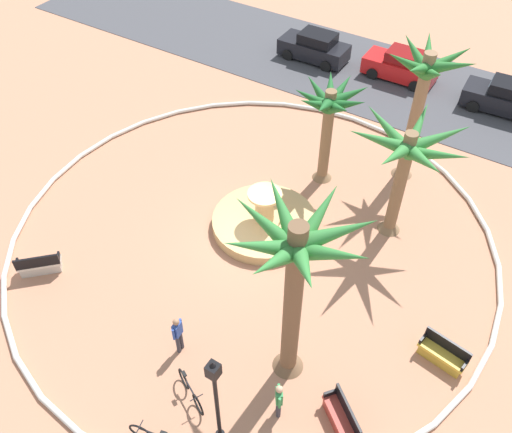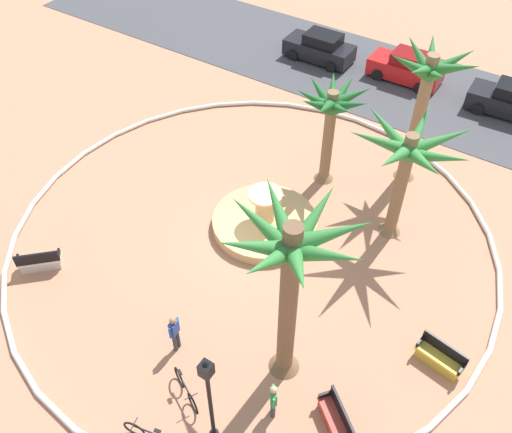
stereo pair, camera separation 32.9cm
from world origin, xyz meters
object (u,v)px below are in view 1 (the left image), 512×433
Objects in this scene: palm_tree_mid_plaza at (295,268)px; parked_car_third at (505,98)px; bench_west at (341,419)px; bicycle_red_frame at (191,391)px; palm_tree_by_curb at (423,87)px; person_cyclist_helmet at (279,399)px; palm_tree_far_side at (407,157)px; parked_car_second at (401,66)px; fountain at (264,221)px; bench_east at (40,266)px; parked_car_leftmost at (314,47)px; palm_tree_near_fountain at (329,110)px; lamppost at (216,398)px; bench_north at (442,355)px; person_cyclist_photo at (178,333)px.

palm_tree_mid_plaza is 19.37m from parked_car_third.
palm_tree_mid_plaza is at bearing 160.08° from bench_west.
parked_car_third reaches higher than bicycle_red_frame.
palm_tree_by_curb is 3.92× the size of person_cyclist_helmet.
palm_tree_far_side reaches higher than parked_car_second.
fountain is 2.87× the size of bench_east.
palm_tree_by_curb is 13.31m from person_cyclist_helmet.
palm_tree_mid_plaza is at bearing 51.62° from bicycle_red_frame.
parked_car_third is at bearing -1.91° from parked_car_second.
parked_car_leftmost is at bearing 130.70° from palm_tree_far_side.
palm_tree_by_curb is at bearing -40.50° from parked_car_leftmost.
bench_east is 19.83m from parked_car_leftmost.
palm_tree_near_fountain reaches higher than parked_car_third.
lamppost is 2.70× the size of person_cyclist_helmet.
fountain is at bearing 128.35° from palm_tree_mid_plaza.
palm_tree_by_curb is 16.41m from bench_east.
palm_tree_mid_plaza is 11.09m from bench_east.
palm_tree_mid_plaza reaches higher than bicycle_red_frame.
bench_east is (-9.48, -12.72, -4.22)m from palm_tree_by_curb.
fountain reaches higher than bench_north.
palm_tree_near_fountain is 3.05× the size of bicycle_red_frame.
fountain is at bearing 165.14° from bench_north.
bicycle_red_frame is at bearing -158.67° from person_cyclist_helmet.
palm_tree_mid_plaza is at bearing -69.38° from palm_tree_near_fountain.
palm_tree_far_side reaches higher than bench_east.
bicycle_red_frame is at bearing 158.98° from lamppost.
person_cyclist_helmet is at bearing -0.21° from bench_east.
bicycle_red_frame is (-4.35, -1.71, 0.04)m from bench_west.
palm_tree_far_side is at bearing 86.68° from palm_tree_mid_plaza.
person_cyclist_helmet is 0.40× the size of parked_car_leftmost.
bench_north reaches higher than bicycle_red_frame.
palm_tree_far_side is 3.07× the size of bench_north.
person_cyclist_photo reaches higher than bicycle_red_frame.
person_cyclist_photo is at bearing -157.98° from palm_tree_mid_plaza.
person_cyclist_photo is at bearing -89.76° from palm_tree_near_fountain.
bench_west is 22.11m from parked_car_leftmost.
bench_west is 1.98m from person_cyclist_helmet.
person_cyclist_helmet is 3.93m from person_cyclist_photo.
bench_west is 5.76m from person_cyclist_photo.
palm_tree_far_side is at bearing 128.34° from bench_north.
bench_north is at bearing -51.66° from palm_tree_far_side.
palm_tree_mid_plaza is 1.59× the size of lamppost.
bench_north is at bearing -63.94° from parked_car_second.
palm_tree_mid_plaza reaches higher than parked_car_third.
bench_east is 0.34× the size of lamppost.
palm_tree_mid_plaza is 1.35× the size of palm_tree_far_side.
palm_tree_by_curb is 10.42m from bench_north.
bench_west is at bearing -116.46° from bench_north.
fountain is at bearing 137.01° from bench_west.
parked_car_leftmost is at bearing 119.99° from palm_tree_near_fountain.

